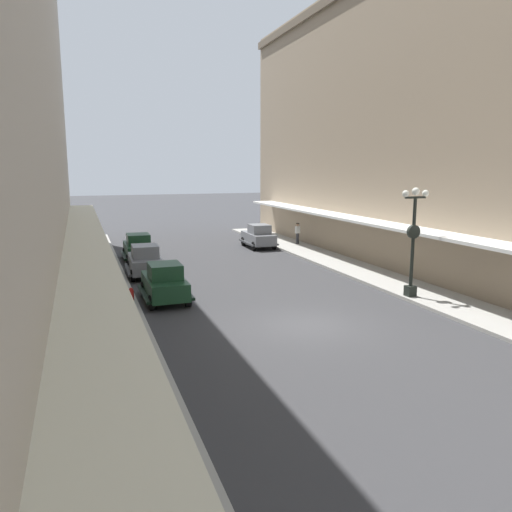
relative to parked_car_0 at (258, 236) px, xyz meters
The scene contains 11 objects.
ground_plane 19.69m from the parked_car_0, 104.29° to the right, with size 200.00×200.00×0.00m, color #38383A.
sidewalk_left 22.72m from the parked_car_0, 122.95° to the right, with size 3.00×60.00×0.15m, color #A8A59E.
sidewalk_right 19.26m from the parked_car_0, 82.09° to the right, with size 3.00×60.00×0.15m, color #A8A59E.
parked_car_0 is the anchor object (origin of this frame).
parked_car_1 16.56m from the parked_car_0, 125.30° to the right, with size 2.16×4.27×1.84m.
parked_car_2 12.34m from the parked_car_0, 142.03° to the right, with size 2.25×4.30×1.84m.
parked_car_3 9.87m from the parked_car_0, 165.17° to the right, with size 2.16×4.27×1.84m.
lamp_post_with_clock 17.28m from the parked_car_0, 84.82° to the right, with size 1.42×0.44×5.16m.
fire_hydrant 18.22m from the parked_car_0, 127.95° to the right, with size 0.24×0.24×0.82m.
pedestrian_0 3.29m from the parked_car_0, ahead, with size 0.36×0.28×1.67m.
pedestrian_1 23.60m from the parked_car_0, 122.74° to the right, with size 0.36×0.24×1.64m.
Camera 1 is at (-8.31, -17.35, 6.22)m, focal length 34.96 mm.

